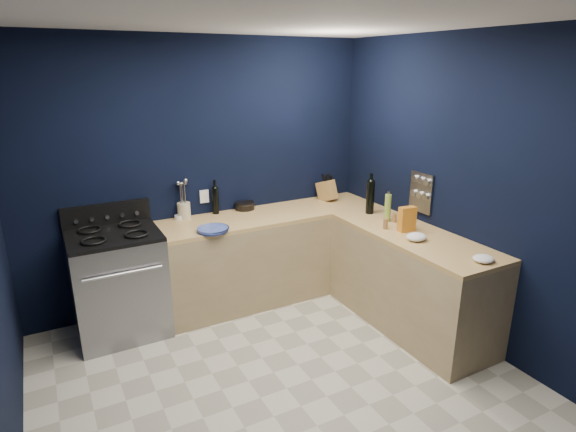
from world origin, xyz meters
TOP-DOWN VIEW (x-y plane):
  - floor at (0.00, 0.00)m, footprint 3.50×3.50m
  - ceiling at (0.00, 0.00)m, footprint 3.50×3.50m
  - wall_back at (0.00, 1.76)m, footprint 3.50×0.02m
  - wall_right at (1.76, 0.00)m, footprint 0.02×3.50m
  - wall_front at (0.00, -1.76)m, footprint 3.50×0.02m
  - cab_back at (0.60, 1.44)m, footprint 2.30×0.63m
  - top_back at (0.60, 1.44)m, footprint 2.30×0.63m
  - cab_right at (1.44, 0.29)m, footprint 0.63×1.67m
  - top_right at (1.44, 0.29)m, footprint 0.63×1.67m
  - gas_range at (-0.93, 1.42)m, footprint 0.76×0.66m
  - oven_door at (-0.93, 1.10)m, footprint 0.59×0.02m
  - cooktop at (-0.93, 1.42)m, footprint 0.76×0.66m
  - backguard at (-0.93, 1.72)m, footprint 0.76×0.06m
  - spice_panel at (1.74, 0.55)m, footprint 0.02×0.28m
  - wall_outlet at (0.00, 1.74)m, footprint 0.09×0.02m
  - plate_stack at (-0.11, 1.20)m, footprint 0.32×0.32m
  - ramekin at (-0.27, 1.69)m, footprint 0.12×0.12m
  - utensil_crock at (-0.23, 1.69)m, footprint 0.17×0.17m
  - wine_bottle_back at (0.10, 1.69)m, footprint 0.08×0.08m
  - lemon_basket at (0.41, 1.69)m, footprint 0.26×0.26m
  - knife_block at (1.35, 1.58)m, footprint 0.18×0.27m
  - wine_bottle_right at (1.46, 0.96)m, footprint 0.11×0.11m
  - oil_bottle at (1.46, 0.69)m, footprint 0.07×0.07m
  - spice_jar_near at (1.30, 0.52)m, footprint 0.05×0.05m
  - spice_jar_far at (1.50, 0.63)m, footprint 0.05×0.05m
  - crouton_bag at (1.43, 0.38)m, footprint 0.16×0.09m
  - towel_front at (1.34, 0.16)m, footprint 0.18×0.16m
  - towel_end at (1.47, -0.43)m, footprint 0.17×0.15m

SIDE VIEW (x-z plane):
  - floor at x=0.00m, z-range -0.02..0.00m
  - cab_back at x=0.60m, z-range 0.00..0.86m
  - cab_right at x=1.44m, z-range 0.00..0.86m
  - oven_door at x=-0.93m, z-range 0.24..0.66m
  - gas_range at x=-0.93m, z-range 0.00..0.92m
  - top_back at x=0.60m, z-range 0.86..0.90m
  - top_right at x=1.44m, z-range 0.86..0.90m
  - plate_stack at x=-0.11m, z-range 0.90..0.93m
  - ramekin at x=-0.27m, z-range 0.90..0.94m
  - towel_end at x=1.47m, z-range 0.90..0.95m
  - towel_front at x=1.34m, z-range 0.90..0.96m
  - cooktop at x=-0.93m, z-range 0.92..0.95m
  - lemon_basket at x=0.41m, z-range 0.90..0.98m
  - spice_jar_far at x=1.50m, z-range 0.90..0.98m
  - spice_jar_near at x=1.30m, z-range 0.90..0.99m
  - utensil_crock at x=-0.23m, z-range 0.90..1.06m
  - knife_block at x=1.35m, z-range 0.88..1.14m
  - crouton_bag at x=1.43m, z-range 0.90..1.12m
  - oil_bottle at x=1.46m, z-range 0.90..1.16m
  - wine_bottle_back at x=0.10m, z-range 0.90..1.17m
  - backguard at x=-0.93m, z-range 0.94..1.14m
  - wine_bottle_right at x=1.46m, z-range 0.90..1.23m
  - wall_outlet at x=0.00m, z-range 1.02..1.15m
  - spice_panel at x=1.74m, z-range 0.99..1.37m
  - wall_back at x=0.00m, z-range 0.00..2.60m
  - wall_right at x=1.76m, z-range 0.00..2.60m
  - wall_front at x=0.00m, z-range 0.00..2.60m
  - ceiling at x=0.00m, z-range 2.60..2.62m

